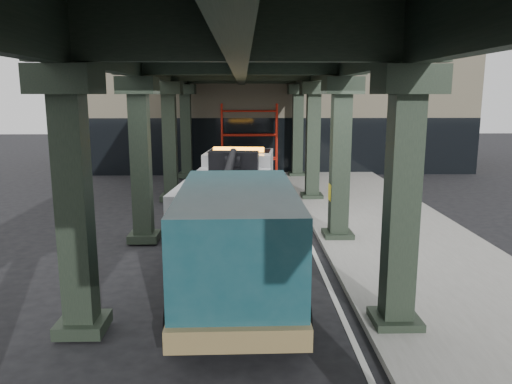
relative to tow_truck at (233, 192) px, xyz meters
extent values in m
plane|color=black|center=(0.67, -3.02, -1.35)|extent=(90.00, 90.00, 0.00)
cube|color=gray|center=(5.17, -1.02, -1.28)|extent=(5.00, 40.00, 0.15)
cube|color=silver|center=(2.37, -1.02, -1.35)|extent=(0.12, 38.00, 0.01)
cube|color=black|center=(3.27, -7.02, 1.15)|extent=(0.55, 0.55, 5.00)
cube|color=black|center=(3.27, -7.02, 3.40)|extent=(1.10, 1.10, 0.50)
cube|color=black|center=(3.27, -7.02, -1.17)|extent=(0.90, 0.90, 0.24)
cube|color=black|center=(3.27, -1.02, 1.15)|extent=(0.55, 0.55, 5.00)
cube|color=black|center=(3.27, -1.02, 3.40)|extent=(1.10, 1.10, 0.50)
cube|color=black|center=(3.27, -1.02, -1.17)|extent=(0.90, 0.90, 0.24)
cube|color=black|center=(3.27, 4.98, 1.15)|extent=(0.55, 0.55, 5.00)
cube|color=black|center=(3.27, 4.98, 3.40)|extent=(1.10, 1.10, 0.50)
cube|color=black|center=(3.27, 4.98, -1.17)|extent=(0.90, 0.90, 0.24)
cube|color=black|center=(3.27, 10.98, 1.15)|extent=(0.55, 0.55, 5.00)
cube|color=black|center=(3.27, 10.98, 3.40)|extent=(1.10, 1.10, 0.50)
cube|color=black|center=(3.27, 10.98, -1.17)|extent=(0.90, 0.90, 0.24)
cube|color=black|center=(-2.73, -7.02, 1.15)|extent=(0.55, 0.55, 5.00)
cube|color=black|center=(-2.73, -7.02, 3.40)|extent=(1.10, 1.10, 0.50)
cube|color=black|center=(-2.73, -7.02, -1.17)|extent=(0.90, 0.90, 0.24)
cube|color=black|center=(-2.73, -1.02, 1.15)|extent=(0.55, 0.55, 5.00)
cube|color=black|center=(-2.73, -1.02, 3.40)|extent=(1.10, 1.10, 0.50)
cube|color=black|center=(-2.73, -1.02, -1.17)|extent=(0.90, 0.90, 0.24)
cube|color=black|center=(-2.73, 4.98, 1.15)|extent=(0.55, 0.55, 5.00)
cube|color=black|center=(-2.73, 4.98, 3.40)|extent=(1.10, 1.10, 0.50)
cube|color=black|center=(-2.73, 4.98, -1.17)|extent=(0.90, 0.90, 0.24)
cube|color=black|center=(-2.73, 10.98, 1.15)|extent=(0.55, 0.55, 5.00)
cube|color=black|center=(-2.73, 10.98, 3.40)|extent=(1.10, 1.10, 0.50)
cube|color=black|center=(-2.73, 10.98, -1.17)|extent=(0.90, 0.90, 0.24)
cube|color=black|center=(3.27, -1.02, 4.20)|extent=(0.35, 32.00, 1.10)
cube|color=black|center=(-2.73, -1.02, 4.20)|extent=(0.35, 32.00, 1.10)
cube|color=black|center=(0.27, -1.02, 4.20)|extent=(0.35, 32.00, 1.10)
cube|color=black|center=(0.27, -1.02, 4.90)|extent=(7.40, 32.00, 0.30)
cube|color=#C6B793|center=(2.67, 16.98, 2.65)|extent=(22.00, 10.00, 8.00)
cylinder|color=red|center=(-0.83, 11.88, 0.65)|extent=(0.08, 0.08, 4.00)
cylinder|color=red|center=(-0.83, 11.08, 0.65)|extent=(0.08, 0.08, 4.00)
cylinder|color=red|center=(2.17, 11.88, 0.65)|extent=(0.08, 0.08, 4.00)
cylinder|color=red|center=(2.17, 11.08, 0.65)|extent=(0.08, 0.08, 4.00)
cylinder|color=red|center=(0.67, 11.88, -0.35)|extent=(3.00, 0.08, 0.08)
cylinder|color=red|center=(0.67, 11.88, 0.95)|extent=(3.00, 0.08, 0.08)
cylinder|color=red|center=(0.67, 11.88, 2.25)|extent=(3.00, 0.08, 0.08)
cube|color=black|center=(-0.05, -0.52, -0.65)|extent=(1.73, 7.58, 0.25)
cube|color=white|center=(0.20, 2.03, 0.20)|extent=(2.58, 2.63, 1.81)
cube|color=white|center=(0.30, 3.07, -0.30)|extent=(2.41, 0.93, 0.90)
cube|color=black|center=(0.22, 2.28, 0.70)|extent=(2.32, 1.51, 0.85)
cube|color=white|center=(-0.16, -1.67, 0.00)|extent=(2.89, 5.23, 1.40)
cube|color=orange|center=(0.18, 1.83, 1.20)|extent=(1.82, 0.46, 0.16)
cube|color=black|center=(0.03, 0.33, 1.00)|extent=(1.66, 0.76, 0.60)
cylinder|color=black|center=(-0.14, -1.47, 0.75)|extent=(0.58, 3.51, 1.34)
cube|color=black|center=(-0.41, -4.21, -1.00)|extent=(0.44, 1.43, 0.18)
cube|color=black|center=(-0.48, -4.91, -1.05)|extent=(1.62, 0.41, 0.18)
cylinder|color=black|center=(-0.87, 2.43, -0.80)|extent=(0.46, 1.13, 1.10)
cylinder|color=silver|center=(-0.87, 2.43, -0.80)|extent=(0.45, 0.64, 0.61)
cylinder|color=black|center=(1.33, 2.22, -0.80)|extent=(0.46, 1.13, 1.10)
cylinder|color=silver|center=(1.33, 2.22, -0.80)|extent=(0.45, 0.64, 0.61)
cylinder|color=black|center=(-1.19, -0.86, -0.80)|extent=(0.46, 1.13, 1.10)
cylinder|color=silver|center=(-1.19, -0.86, -0.80)|extent=(0.45, 0.64, 0.61)
cylinder|color=black|center=(1.00, -1.08, -0.80)|extent=(0.46, 1.13, 1.10)
cylinder|color=silver|center=(1.00, -1.08, -0.80)|extent=(0.45, 0.64, 0.61)
cylinder|color=black|center=(-1.32, -2.16, -0.80)|extent=(0.46, 1.13, 1.10)
cylinder|color=silver|center=(-1.32, -2.16, -0.80)|extent=(0.45, 0.64, 0.61)
cylinder|color=black|center=(0.87, -2.37, -0.80)|extent=(0.46, 1.13, 1.10)
cylinder|color=silver|center=(0.87, -2.37, -0.80)|extent=(0.45, 0.64, 0.61)
cube|color=#133C45|center=(0.18, -2.87, -0.29)|extent=(2.31, 1.26, 1.01)
cube|color=#133C45|center=(0.22, -5.94, 0.16)|extent=(2.42, 5.07, 2.18)
cube|color=olive|center=(0.22, -5.50, -0.74)|extent=(2.48, 6.30, 0.39)
cube|color=black|center=(0.19, -3.31, 0.60)|extent=(2.19, 0.51, 0.93)
cube|color=black|center=(0.22, -5.61, 0.72)|extent=(2.44, 4.06, 0.62)
cube|color=silver|center=(0.17, -2.27, -0.74)|extent=(2.24, 0.16, 0.34)
cylinder|color=black|center=(-0.94, -2.94, -0.88)|extent=(0.33, 0.94, 0.94)
cylinder|color=silver|center=(-0.94, -2.94, -0.88)|extent=(0.36, 0.52, 0.52)
cylinder|color=black|center=(1.30, -2.91, -0.88)|extent=(0.33, 0.94, 0.94)
cylinder|color=silver|center=(1.30, -2.91, -0.88)|extent=(0.36, 0.52, 0.52)
cylinder|color=black|center=(-0.87, -7.64, -0.88)|extent=(0.33, 0.94, 0.94)
cylinder|color=silver|center=(-0.87, -7.64, -0.88)|extent=(0.36, 0.52, 0.52)
cylinder|color=black|center=(1.36, -7.61, -0.88)|extent=(0.33, 0.94, 0.94)
cylinder|color=silver|center=(1.36, -7.61, -0.88)|extent=(0.36, 0.52, 0.52)
camera|label=1|loc=(0.36, -15.94, 3.15)|focal=35.00mm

